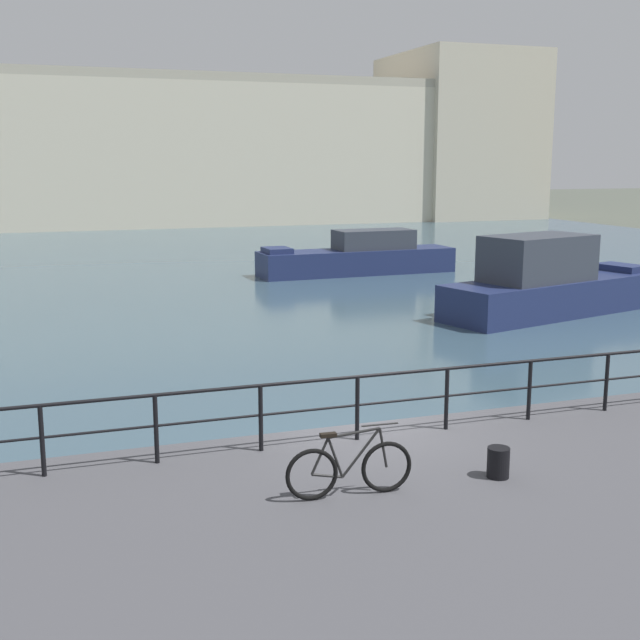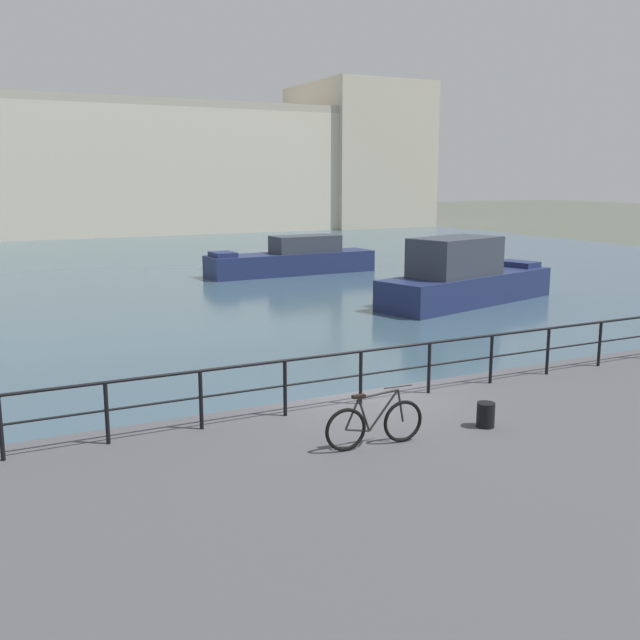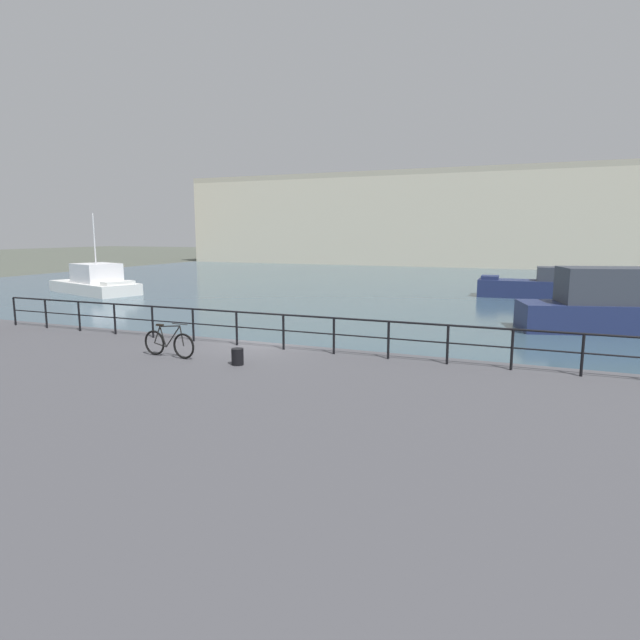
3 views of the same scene
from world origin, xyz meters
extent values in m
plane|color=#4C5147|center=(0.00, 0.00, 0.00)|extent=(240.00, 240.00, 0.00)
cube|color=#385160|center=(0.00, 30.20, 0.01)|extent=(80.00, 60.00, 0.01)
cube|color=#47474C|center=(0.00, -6.50, 0.42)|extent=(56.00, 13.00, 0.84)
cube|color=beige|center=(0.00, 58.91, 5.70)|extent=(78.43, 13.00, 11.40)
cube|color=#C0B69F|center=(33.44, 58.91, 7.53)|extent=(11.54, 14.30, 15.07)
cube|color=#B1A993|center=(0.00, 52.70, 11.75)|extent=(78.43, 0.60, 0.70)
cube|color=navy|center=(11.81, 11.50, 0.63)|extent=(9.18, 4.66, 1.24)
cube|color=#333842|center=(10.95, 11.26, 2.03)|extent=(4.21, 3.04, 1.56)
cube|color=navy|center=(15.40, 12.47, 1.37)|extent=(1.47, 1.92, 0.24)
cube|color=navy|center=(9.13, 23.33, 0.59)|extent=(9.50, 2.41, 1.15)
cube|color=#333842|center=(9.99, 23.36, 1.62)|extent=(3.77, 1.83, 0.91)
cube|color=navy|center=(5.17, 23.20, 1.28)|extent=(1.18, 1.50, 0.24)
cylinder|color=black|center=(-6.83, -0.75, 1.36)|extent=(0.07, 0.07, 1.05)
cylinder|color=black|center=(-5.22, -0.75, 1.36)|extent=(0.07, 0.07, 1.05)
cylinder|color=black|center=(-3.61, -0.75, 1.36)|extent=(0.07, 0.07, 1.05)
cylinder|color=black|center=(-2.01, -0.75, 1.36)|extent=(0.07, 0.07, 1.05)
cylinder|color=black|center=(-0.40, -0.75, 1.36)|extent=(0.07, 0.07, 1.05)
cylinder|color=black|center=(1.21, -0.75, 1.36)|extent=(0.07, 0.07, 1.05)
cylinder|color=black|center=(2.81, -0.75, 1.36)|extent=(0.07, 0.07, 1.05)
cylinder|color=black|center=(4.42, -0.75, 1.36)|extent=(0.07, 0.07, 1.05)
cylinder|color=black|center=(6.03, -0.75, 1.36)|extent=(0.07, 0.07, 1.05)
cylinder|color=black|center=(1.21, -0.75, 1.89)|extent=(22.50, 0.06, 0.06)
cylinder|color=black|center=(1.21, -0.75, 1.41)|extent=(22.50, 0.04, 0.04)
torus|color=black|center=(-0.82, -2.88, 1.20)|extent=(0.72, 0.11, 0.72)
torus|color=black|center=(-1.86, -2.81, 1.20)|extent=(0.72, 0.11, 0.72)
cylinder|color=black|center=(-1.18, -2.86, 1.44)|extent=(0.55, 0.07, 0.66)
cylinder|color=black|center=(-1.54, -2.83, 1.40)|extent=(0.24, 0.05, 0.58)
cylinder|color=black|center=(-1.28, -2.85, 1.72)|extent=(0.72, 0.08, 0.11)
cylinder|color=black|center=(-1.65, -2.83, 1.16)|extent=(0.43, 0.06, 0.12)
cylinder|color=black|center=(-1.75, -2.82, 1.44)|extent=(0.26, 0.05, 0.51)
cylinder|color=black|center=(-0.87, -2.88, 1.48)|extent=(0.14, 0.04, 0.57)
cube|color=black|center=(-1.64, -2.83, 1.73)|extent=(0.23, 0.10, 0.05)
cylinder|color=black|center=(-0.92, -2.87, 1.81)|extent=(0.52, 0.06, 0.02)
cylinder|color=black|center=(0.91, -2.91, 1.06)|extent=(0.32, 0.32, 0.44)
camera|label=1|loc=(-5.11, -12.55, 5.28)|focal=46.05mm
camera|label=2|loc=(-7.23, -12.52, 5.17)|focal=40.74mm
camera|label=3|loc=(8.09, -14.79, 4.29)|focal=29.93mm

